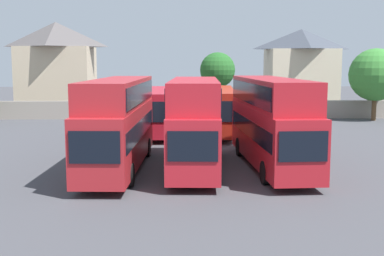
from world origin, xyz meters
TOP-DOWN VIEW (x-y plane):
  - ground at (0.00, 18.00)m, footprint 140.00×140.00m
  - depot_boundary_wall at (0.00, 23.66)m, footprint 56.00×0.50m
  - bus_1 at (-3.96, 0.16)m, footprint 2.97×12.04m
  - bus_2 at (0.05, -0.09)m, footprint 2.94×10.48m
  - bus_3 at (4.17, 0.35)m, footprint 2.94×11.70m
  - bus_4 at (-2.98, 13.36)m, footprint 2.92×11.62m
  - bus_5 at (2.37, 13.53)m, footprint 3.28×12.07m
  - house_terrace_left at (-14.68, 31.67)m, footprint 8.44×6.89m
  - house_terrace_centre at (13.61, 32.33)m, footprint 8.14×6.32m
  - tree_behind_wall at (18.26, 21.66)m, footprint 5.07×5.07m
  - tree_right_of_lot at (3.33, 26.16)m, footprint 3.68×3.68m

SIDE VIEW (x-z plane):
  - ground at x=0.00m, z-range 0.00..0.00m
  - depot_boundary_wall at x=0.00m, z-range 0.00..1.80m
  - bus_4 at x=-2.98m, z-range 0.25..3.74m
  - bus_5 at x=2.37m, z-range 0.25..3.79m
  - bus_2 at x=0.05m, z-range 0.31..5.08m
  - bus_1 at x=-3.96m, z-range 0.31..5.10m
  - bus_3 at x=4.17m, z-range 0.31..5.12m
  - tree_behind_wall at x=18.26m, z-range 0.94..7.91m
  - tree_right_of_lot at x=3.33m, z-range 1.42..8.09m
  - house_terrace_centre at x=13.61m, z-range 0.09..9.53m
  - house_terrace_left at x=-14.68m, z-range 0.10..10.25m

